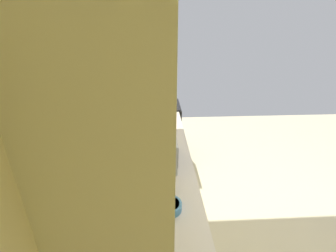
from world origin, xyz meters
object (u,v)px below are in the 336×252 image
at_px(microwave, 156,148).
at_px(kettle, 162,118).
at_px(bowl, 169,206).
at_px(oven_range, 159,130).

height_order(microwave, kettle, microwave).
bearing_deg(kettle, microwave, 174.20).
bearing_deg(bowl, oven_range, 1.02).
bearing_deg(microwave, bowl, -172.52).
relative_size(bowl, kettle, 0.96).
distance_m(oven_range, bowl, 2.25).
height_order(microwave, bowl, microwave).
bearing_deg(oven_range, bowl, -178.98).
distance_m(bowl, kettle, 1.48).
distance_m(microwave, bowl, 0.66).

